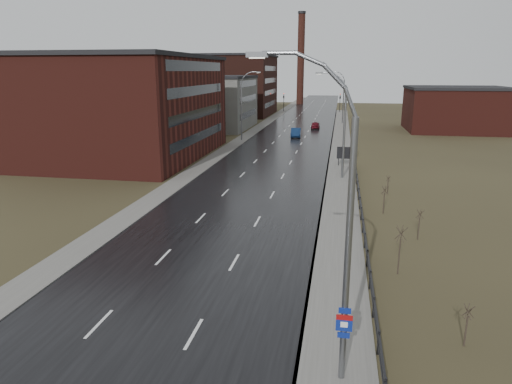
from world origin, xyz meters
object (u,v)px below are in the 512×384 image
at_px(car_near, 296,133).
at_px(streetlight_main, 340,231).
at_px(car_far, 315,125).
at_px(billboard, 345,153).

bearing_deg(car_near, streetlight_main, -87.34).
xyz_separation_m(car_near, car_far, (2.74, 12.82, -0.07)).
bearing_deg(car_near, car_far, 73.78).
distance_m(streetlight_main, billboard, 40.84).
height_order(billboard, car_near, billboard).
height_order(billboard, car_far, billboard).
bearing_deg(car_far, billboard, 97.64).
distance_m(streetlight_main, car_far, 78.52).
distance_m(billboard, car_near, 26.16).
xyz_separation_m(billboard, car_near, (-8.42, 24.75, -0.90)).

